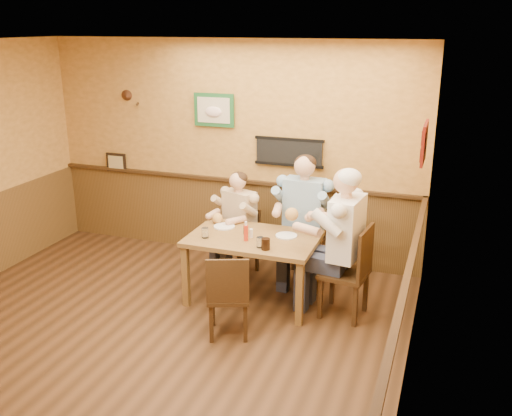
{
  "coord_description": "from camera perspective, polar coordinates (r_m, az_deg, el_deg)",
  "views": [
    {
      "loc": [
        2.71,
        -4.19,
        2.97
      ],
      "look_at": [
        0.8,
        1.23,
        1.1
      ],
      "focal_mm": 40.0,
      "sensor_mm": 36.0,
      "label": 1
    }
  ],
  "objects": [
    {
      "name": "pepper_shaker",
      "position": [
        6.29,
        -1.09,
        -2.17
      ],
      "size": [
        0.04,
        0.04,
        0.1
      ],
      "primitive_type": "cylinder",
      "rotation": [
        0.0,
        0.0,
        0.11
      ],
      "color": "black",
      "rests_on": "dining_table"
    },
    {
      "name": "salt_shaker",
      "position": [
        6.18,
        -0.49,
        -2.54
      ],
      "size": [
        0.05,
        0.05,
        0.1
      ],
      "primitive_type": "cylinder",
      "rotation": [
        0.0,
        0.0,
        -0.22
      ],
      "color": "white",
      "rests_on": "dining_table"
    },
    {
      "name": "diner_tan_shirt",
      "position": [
        6.98,
        -1.64,
        -2.02
      ],
      "size": [
        0.69,
        0.69,
        1.16
      ],
      "primitive_type": null,
      "rotation": [
        0.0,
        0.0,
        -0.36
      ],
      "color": "beige",
      "rests_on": "ground"
    },
    {
      "name": "dining_table",
      "position": [
        6.26,
        -0.28,
        -3.67
      ],
      "size": [
        1.4,
        0.9,
        0.75
      ],
      "color": "brown",
      "rests_on": "ground"
    },
    {
      "name": "chair_near_side",
      "position": [
        5.66,
        -2.78,
        -8.54
      ],
      "size": [
        0.52,
        0.52,
        0.88
      ],
      "primitive_type": null,
      "rotation": [
        0.0,
        0.0,
        3.51
      ],
      "color": "#3E2913",
      "rests_on": "ground"
    },
    {
      "name": "cola_tumbler",
      "position": [
        5.86,
        0.97,
        -3.62
      ],
      "size": [
        0.12,
        0.12,
        0.12
      ],
      "primitive_type": "cylinder",
      "rotation": [
        0.0,
        0.0,
        -0.32
      ],
      "color": "black",
      "rests_on": "dining_table"
    },
    {
      "name": "water_glass_left",
      "position": [
        6.2,
        -5.12,
        -2.49
      ],
      "size": [
        0.1,
        0.1,
        0.11
      ],
      "primitive_type": "cylinder",
      "rotation": [
        0.0,
        0.0,
        -0.39
      ],
      "color": "white",
      "rests_on": "dining_table"
    },
    {
      "name": "diner_blue_polo",
      "position": [
        6.79,
        4.81,
        -1.67
      ],
      "size": [
        0.67,
        0.67,
        1.38
      ],
      "primitive_type": null,
      "rotation": [
        0.0,
        0.0,
        -0.05
      ],
      "color": "#82A4C3",
      "rests_on": "ground"
    },
    {
      "name": "water_glass_mid",
      "position": [
        5.91,
        0.41,
        -3.45
      ],
      "size": [
        0.08,
        0.08,
        0.11
      ],
      "primitive_type": "cylinder",
      "rotation": [
        0.0,
        0.0,
        0.13
      ],
      "color": "silver",
      "rests_on": "dining_table"
    },
    {
      "name": "diner_white_elder",
      "position": [
        5.97,
        8.94,
        -4.36
      ],
      "size": [
        0.74,
        0.74,
        1.44
      ],
      "primitive_type": null,
      "rotation": [
        0.0,
        0.0,
        -1.7
      ],
      "color": "white",
      "rests_on": "ground"
    },
    {
      "name": "chair_right_end",
      "position": [
        6.06,
        8.84,
        -6.25
      ],
      "size": [
        0.52,
        0.52,
        1.01
      ],
      "primitive_type": null,
      "rotation": [
        0.0,
        0.0,
        -1.7
      ],
      "color": "#3E2913",
      "rests_on": "ground"
    },
    {
      "name": "chair_back_right",
      "position": [
        6.86,
        4.77,
        -3.29
      ],
      "size": [
        0.47,
        0.47,
        0.97
      ],
      "primitive_type": null,
      "rotation": [
        0.0,
        0.0,
        -0.05
      ],
      "color": "#3E2913",
      "rests_on": "ground"
    },
    {
      "name": "chair_back_left",
      "position": [
        7.05,
        -1.63,
        -3.34
      ],
      "size": [
        0.48,
        0.48,
        0.81
      ],
      "primitive_type": null,
      "rotation": [
        0.0,
        0.0,
        -0.36
      ],
      "color": "#3E2913",
      "rests_on": "ground"
    },
    {
      "name": "plate_far_right",
      "position": [
        6.24,
        3.05,
        -2.78
      ],
      "size": [
        0.27,
        0.27,
        0.02
      ],
      "primitive_type": "cylinder",
      "rotation": [
        0.0,
        0.0,
        0.16
      ],
      "color": "silver",
      "rests_on": "dining_table"
    },
    {
      "name": "room",
      "position": [
        5.22,
        -10.79,
        3.47
      ],
      "size": [
        5.02,
        5.03,
        2.81
      ],
      "color": "#362010",
      "rests_on": "ground"
    },
    {
      "name": "hot_sauce_bottle",
      "position": [
        6.08,
        -1.01,
        -2.43
      ],
      "size": [
        0.05,
        0.05,
        0.19
      ],
      "primitive_type": "cylinder",
      "rotation": [
        0.0,
        0.0,
        -0.0
      ],
      "color": "red",
      "rests_on": "dining_table"
    },
    {
      "name": "plate_far_left",
      "position": [
        6.52,
        -3.2,
        -1.86
      ],
      "size": [
        0.27,
        0.27,
        0.02
      ],
      "primitive_type": "cylinder",
      "rotation": [
        0.0,
        0.0,
        -0.14
      ],
      "color": "silver",
      "rests_on": "dining_table"
    }
  ]
}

